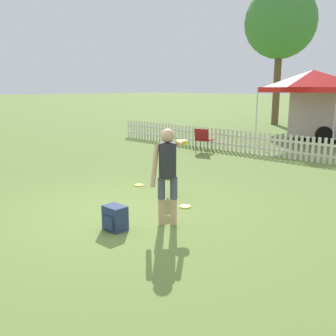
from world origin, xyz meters
TOP-DOWN VIEW (x-y plane):
  - ground_plane at (0.00, 0.00)m, footprint 240.00×240.00m
  - handler_person at (0.90, 0.18)m, footprint 0.58×1.04m
  - leaping_dog at (-0.18, 1.33)m, footprint 0.79×0.84m
  - frisbee_near_handler at (0.51, 1.06)m, footprint 0.21×0.21m
  - frisbee_near_dog at (-1.31, 1.53)m, footprint 0.21×0.21m
  - backpack_on_grass at (0.46, -0.59)m, footprint 0.36×0.30m
  - picket_fence at (-0.00, 7.06)m, footprint 16.34×0.04m
  - folding_chair_blue_left at (-3.09, 6.18)m, footprint 0.63×0.64m
  - canopy_tent_main at (-1.22, 10.64)m, footprint 3.06×3.06m
  - tree_right_grove at (-6.14, 17.21)m, footprint 4.17×4.17m

SIDE VIEW (x-z plane):
  - ground_plane at x=0.00m, z-range 0.00..0.00m
  - frisbee_near_handler at x=0.51m, z-range 0.00..0.02m
  - frisbee_near_dog at x=-1.31m, z-range 0.00..0.02m
  - backpack_on_grass at x=0.46m, z-range 0.00..0.39m
  - picket_fence at x=0.00m, z-range 0.00..0.78m
  - folding_chair_blue_left at x=-3.09m, z-range 0.08..0.92m
  - leaping_dog at x=-0.18m, z-range 0.09..0.96m
  - handler_person at x=0.90m, z-range 0.20..1.79m
  - canopy_tent_main at x=-1.22m, z-range 1.02..3.92m
  - tree_right_grove at x=-6.14m, z-range 1.90..9.96m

